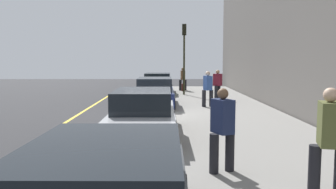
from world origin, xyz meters
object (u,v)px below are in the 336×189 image
object	(u,v)px
parked_car_silver	(143,115)
rolling_suitcase	(183,87)
pedestrian_brown_coat	(183,78)
pedestrian_olive_coat	(329,139)
pedestrian_burgundy_coat	(218,84)
traffic_light_pole	(184,47)
pedestrian_blue_coat	(208,88)
pedestrian_navy_coat	(222,128)
parked_car_green	(158,84)
parked_car_navy	(155,93)

from	to	relation	value
parked_car_silver	rolling_suitcase	world-z (taller)	parked_car_silver
pedestrian_brown_coat	parked_car_silver	bearing A→B (deg)	173.07
parked_car_silver	pedestrian_olive_coat	world-z (taller)	pedestrian_olive_coat
pedestrian_burgundy_coat	traffic_light_pole	size ratio (longest dim) A/B	0.37
parked_car_silver	pedestrian_olive_coat	bearing A→B (deg)	-144.91
pedestrian_blue_coat	pedestrian_navy_coat	world-z (taller)	pedestrian_blue_coat
parked_car_green	traffic_light_pole	xyz separation A→B (m)	(-0.85, -1.69, 2.40)
rolling_suitcase	pedestrian_olive_coat	bearing A→B (deg)	-175.71
pedestrian_navy_coat	traffic_light_pole	size ratio (longest dim) A/B	0.38
parked_car_navy	rolling_suitcase	bearing A→B (deg)	-12.38
pedestrian_olive_coat	pedestrian_navy_coat	bearing A→B (deg)	50.38
parked_car_navy	rolling_suitcase	xyz separation A→B (m)	(7.91, -1.74, -0.34)
pedestrian_blue_coat	pedestrian_burgundy_coat	size ratio (longest dim) A/B	1.01
pedestrian_burgundy_coat	traffic_light_pole	world-z (taller)	traffic_light_pole
parked_car_navy	traffic_light_pole	distance (m)	6.12
pedestrian_burgundy_coat	parked_car_silver	bearing A→B (deg)	159.39
pedestrian_navy_coat	pedestrian_burgundy_coat	bearing A→B (deg)	-7.75
pedestrian_brown_coat	pedestrian_olive_coat	world-z (taller)	pedestrian_olive_coat
parked_car_silver	pedestrian_navy_coat	size ratio (longest dim) A/B	2.83
parked_car_navy	pedestrian_brown_coat	distance (m)	8.61
parked_car_silver	rolling_suitcase	xyz separation A→B (m)	(14.76, -1.85, -0.34)
pedestrian_burgundy_coat	pedestrian_olive_coat	xyz separation A→B (m)	(-14.12, 0.23, 0.07)
pedestrian_burgundy_coat	pedestrian_olive_coat	size ratio (longest dim) A/B	0.93
parked_car_green	parked_car_navy	bearing A→B (deg)	-179.90
parked_car_green	pedestrian_blue_coat	size ratio (longest dim) A/B	2.71
parked_car_silver	pedestrian_burgundy_coat	world-z (taller)	pedestrian_burgundy_coat
parked_car_navy	traffic_light_pole	bearing A→B (deg)	-17.36
parked_car_navy	pedestrian_olive_coat	world-z (taller)	pedestrian_olive_coat
parked_car_navy	pedestrian_olive_coat	size ratio (longest dim) A/B	2.56
rolling_suitcase	parked_car_green	bearing A→B (deg)	134.12
parked_car_green	pedestrian_brown_coat	world-z (taller)	pedestrian_brown_coat
parked_car_silver	rolling_suitcase	size ratio (longest dim) A/B	5.35
traffic_light_pole	pedestrian_blue_coat	bearing A→B (deg)	-171.76
pedestrian_burgundy_coat	traffic_light_pole	bearing A→B (deg)	31.88
pedestrian_blue_coat	traffic_light_pole	size ratio (longest dim) A/B	0.38
pedestrian_navy_coat	pedestrian_brown_coat	xyz separation A→B (m)	(18.74, -0.07, -0.01)
rolling_suitcase	pedestrian_burgundy_coat	bearing A→B (deg)	-162.47
parked_car_green	pedestrian_burgundy_coat	xyz separation A→B (m)	(-3.66, -3.44, 0.28)
pedestrian_navy_coat	traffic_light_pole	world-z (taller)	traffic_light_pole
pedestrian_blue_coat	rolling_suitcase	xyz separation A→B (m)	(8.37, 0.79, -0.63)
parked_car_navy	pedestrian_burgundy_coat	distance (m)	4.28
pedestrian_brown_coat	parked_car_green	bearing A→B (deg)	141.61
parked_car_silver	pedestrian_brown_coat	size ratio (longest dim) A/B	2.86
pedestrian_olive_coat	traffic_light_pole	xyz separation A→B (m)	(16.93, 1.52, 2.06)
pedestrian_blue_coat	pedestrian_burgundy_coat	distance (m)	3.15
parked_car_navy	pedestrian_olive_coat	distance (m)	12.00
parked_car_navy	pedestrian_blue_coat	xyz separation A→B (m)	(-0.46, -2.52, 0.29)
parked_car_silver	parked_car_navy	bearing A→B (deg)	-0.95
pedestrian_navy_coat	rolling_suitcase	bearing A→B (deg)	-0.19
parked_car_silver	pedestrian_olive_coat	size ratio (longest dim) A/B	2.66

